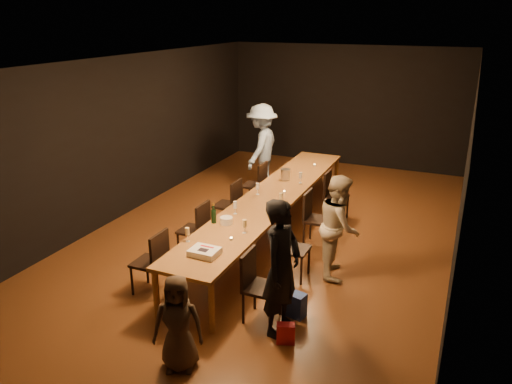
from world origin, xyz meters
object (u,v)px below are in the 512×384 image
at_px(table, 271,199).
at_px(chair_right_3, 337,196).
at_px(chair_left_1, 193,229).
at_px(champagne_bottle, 214,213).
at_px(chair_right_0, 262,287).
at_px(child, 178,323).
at_px(chair_left_0, 149,262).
at_px(man_blue, 262,147).
at_px(plate_stack, 226,221).
at_px(ice_bucket, 285,174).
at_px(chair_right_1, 294,248).
at_px(birthday_cake, 205,252).
at_px(chair_right_2, 318,219).
at_px(chair_left_3, 254,185).
at_px(woman_tan, 339,226).
at_px(chair_left_2, 227,204).
at_px(woman_birthday, 282,268).

bearing_deg(table, chair_right_3, 54.69).
height_order(chair_right_3, chair_left_1, same).
bearing_deg(champagne_bottle, chair_right_0, -39.36).
bearing_deg(chair_right_3, child, -5.64).
relative_size(chair_left_0, man_blue, 0.49).
height_order(chair_left_0, champagne_bottle, champagne_bottle).
bearing_deg(plate_stack, ice_bucket, 88.24).
bearing_deg(chair_left_0, chair_right_1, -54.78).
relative_size(birthday_cake, plate_stack, 1.97).
distance_m(chair_left_0, ice_bucket, 3.46).
xyz_separation_m(chair_right_0, birthday_cake, (-0.81, 0.00, 0.33)).
xyz_separation_m(chair_right_2, chair_left_0, (-1.70, -2.40, 0.00)).
bearing_deg(chair_right_3, ice_bucket, -75.52).
bearing_deg(table, chair_left_0, -109.50).
bearing_deg(chair_left_0, man_blue, 3.65).
bearing_deg(chair_right_0, chair_left_3, -154.72).
bearing_deg(chair_right_1, chair_left_1, -90.00).
height_order(chair_right_0, chair_right_2, same).
relative_size(chair_right_0, woman_tan, 0.60).
relative_size(chair_left_2, plate_stack, 4.93).
bearing_deg(chair_right_3, champagne_bottle, -24.72).
distance_m(table, champagne_bottle, 1.47).
xyz_separation_m(chair_right_3, birthday_cake, (-0.81, -3.60, 0.33)).
height_order(woman_tan, man_blue, man_blue).
relative_size(man_blue, champagne_bottle, 6.02).
height_order(table, chair_right_1, chair_right_1).
height_order(chair_right_1, ice_bucket, ice_bucket).
bearing_deg(chair_right_2, man_blue, -138.99).
distance_m(chair_right_1, chair_right_3, 2.40).
bearing_deg(chair_left_0, chair_left_2, 0.00).
relative_size(chair_right_1, woman_tan, 0.60).
height_order(chair_right_3, woman_birthday, woman_birthday).
relative_size(birthday_cake, champagne_bottle, 1.18).
bearing_deg(woman_birthday, birthday_cake, 92.11).
bearing_deg(chair_left_1, chair_right_0, -125.22).
bearing_deg(chair_right_0, birthday_cake, -90.20).
bearing_deg(ice_bucket, table, -84.56).
bearing_deg(chair_left_2, chair_right_2, -90.00).
relative_size(chair_left_0, woman_tan, 0.60).
xyz_separation_m(chair_left_1, man_blue, (-0.30, 3.50, 0.48)).
height_order(chair_right_1, chair_left_0, same).
distance_m(chair_right_3, plate_stack, 2.79).
xyz_separation_m(chair_right_3, child, (-0.47, -4.81, 0.10)).
height_order(table, champagne_bottle, champagne_bottle).
bearing_deg(chair_right_2, woman_tan, 33.94).
xyz_separation_m(table, man_blue, (-1.15, 2.30, 0.25)).
relative_size(chair_right_0, child, 0.83).
xyz_separation_m(table, chair_left_0, (-0.85, -2.40, -0.24)).
bearing_deg(chair_left_1, chair_left_2, 0.00).
distance_m(chair_left_2, woman_birthday, 3.24).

